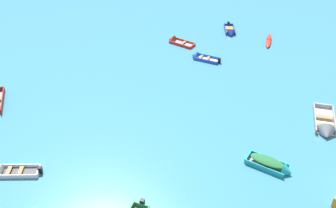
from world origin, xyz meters
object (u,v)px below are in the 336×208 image
Objects in this scene: rowboat_red_center at (175,41)px; kayak_red_outer_left at (269,40)px; rowboat_deep_blue_cluster_outer at (230,33)px; rowboat_white_midfield_right at (7,171)px; rowboat_blue_near_right at (200,57)px; rowboat_grey_distant_center at (325,128)px; rowboat_turquoise_foreground_center at (274,166)px.

kayak_red_outer_left is at bearing -5.28° from rowboat_red_center.
rowboat_white_midfield_right is (-18.93, -18.78, 0.01)m from rowboat_deep_blue_cluster_outer.
rowboat_red_center is at bearing 118.26° from rowboat_blue_near_right.
rowboat_deep_blue_cluster_outer is 16.89m from rowboat_grey_distant_center.
kayak_red_outer_left is 1.03× the size of rowboat_turquoise_foreground_center.
kayak_red_outer_left is 18.58m from rowboat_turquoise_foreground_center.
rowboat_turquoise_foreground_center is (2.42, -15.06, 0.14)m from rowboat_blue_near_right.
rowboat_turquoise_foreground_center is at bearing -76.81° from rowboat_red_center.
rowboat_grey_distant_center is at bearing -78.59° from rowboat_deep_blue_cluster_outer.
kayak_red_outer_left is at bearing 73.92° from rowboat_turquoise_foreground_center.
rowboat_grey_distant_center is at bearing -58.34° from rowboat_red_center.
rowboat_red_center is (-4.39, 18.74, -0.15)m from rowboat_turquoise_foreground_center.
rowboat_grey_distant_center reaches higher than rowboat_blue_near_right.
rowboat_red_center is at bearing 103.19° from rowboat_turquoise_foreground_center.
rowboat_white_midfield_right reaches higher than kayak_red_outer_left.
rowboat_turquoise_foreground_center reaches higher than rowboat_white_midfield_right.
rowboat_red_center reaches higher than rowboat_blue_near_right.
rowboat_grey_distant_center is at bearing -57.30° from rowboat_blue_near_right.
kayak_red_outer_left is 27.88m from rowboat_white_midfield_right.
rowboat_deep_blue_cluster_outer is (4.07, 5.01, 0.00)m from rowboat_blue_near_right.
rowboat_deep_blue_cluster_outer is 1.06× the size of rowboat_red_center.
rowboat_red_center is (-9.54, 0.88, -0.02)m from kayak_red_outer_left.
kayak_red_outer_left is at bearing 89.39° from rowboat_grey_distant_center.
rowboat_deep_blue_cluster_outer is at bearing 101.41° from rowboat_grey_distant_center.
rowboat_blue_near_right is 20.26m from rowboat_white_midfield_right.
rowboat_grey_distant_center reaches higher than rowboat_deep_blue_cluster_outer.
kayak_red_outer_left is 0.75× the size of rowboat_grey_distant_center.
rowboat_blue_near_right is 13.72m from rowboat_grey_distant_center.
rowboat_grey_distant_center is (7.41, -11.55, 0.07)m from rowboat_blue_near_right.
rowboat_deep_blue_cluster_outer is 0.99× the size of rowboat_turquoise_foreground_center.
rowboat_blue_near_right is at bearing 122.70° from rowboat_grey_distant_center.
rowboat_deep_blue_cluster_outer is 0.94× the size of rowboat_white_midfield_right.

